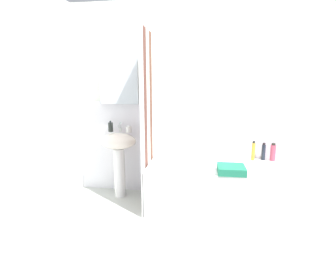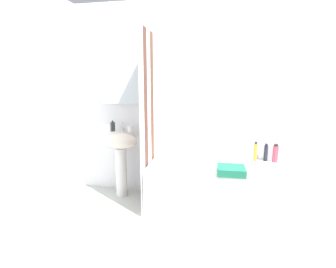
{
  "view_description": "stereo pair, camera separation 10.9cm",
  "coord_description": "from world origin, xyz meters",
  "px_view_note": "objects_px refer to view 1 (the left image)",
  "views": [
    {
      "loc": [
        0.14,
        -1.98,
        1.46
      ],
      "look_at": [
        -0.25,
        0.71,
        0.9
      ],
      "focal_mm": 27.74,
      "sensor_mm": 36.0,
      "label": 1
    },
    {
      "loc": [
        0.25,
        -1.96,
        1.46
      ],
      "look_at": [
        -0.25,
        0.71,
        0.9
      ],
      "focal_mm": 27.74,
      "sensor_mm": 36.0,
      "label": 2
    }
  ],
  "objects_px": {
    "body_wash_bottle": "(263,152)",
    "towel_folded": "(231,169)",
    "conditioner_bottle": "(253,151)",
    "shampoo_bottle": "(273,152)",
    "sink": "(119,150)",
    "soap_dispenser": "(111,127)",
    "bathtub": "(216,187)",
    "toothbrush_cup": "(129,129)"
  },
  "relations": [
    {
      "from": "sink",
      "to": "toothbrush_cup",
      "type": "height_order",
      "value": "toothbrush_cup"
    },
    {
      "from": "body_wash_bottle",
      "to": "towel_folded",
      "type": "height_order",
      "value": "body_wash_bottle"
    },
    {
      "from": "shampoo_bottle",
      "to": "towel_folded",
      "type": "distance_m",
      "value": 0.73
    },
    {
      "from": "shampoo_bottle",
      "to": "towel_folded",
      "type": "relative_size",
      "value": 0.77
    },
    {
      "from": "toothbrush_cup",
      "to": "towel_folded",
      "type": "xyz_separation_m",
      "value": [
        1.22,
        -0.45,
        -0.31
      ]
    },
    {
      "from": "toothbrush_cup",
      "to": "soap_dispenser",
      "type": "bearing_deg",
      "value": 176.07
    },
    {
      "from": "bathtub",
      "to": "towel_folded",
      "type": "height_order",
      "value": "towel_folded"
    },
    {
      "from": "bathtub",
      "to": "towel_folded",
      "type": "distance_m",
      "value": 0.4
    },
    {
      "from": "toothbrush_cup",
      "to": "conditioner_bottle",
      "type": "bearing_deg",
      "value": 1.61
    },
    {
      "from": "sink",
      "to": "soap_dispenser",
      "type": "bearing_deg",
      "value": 147.53
    },
    {
      "from": "toothbrush_cup",
      "to": "body_wash_bottle",
      "type": "xyz_separation_m",
      "value": [
        1.64,
        0.07,
        -0.25
      ]
    },
    {
      "from": "bathtub",
      "to": "shampoo_bottle",
      "type": "xyz_separation_m",
      "value": [
        0.67,
        0.27,
        0.36
      ]
    },
    {
      "from": "body_wash_bottle",
      "to": "conditioner_bottle",
      "type": "height_order",
      "value": "conditioner_bottle"
    },
    {
      "from": "soap_dispenser",
      "to": "bathtub",
      "type": "bearing_deg",
      "value": -10.15
    },
    {
      "from": "towel_folded",
      "to": "soap_dispenser",
      "type": "bearing_deg",
      "value": 162.33
    },
    {
      "from": "bathtub",
      "to": "body_wash_bottle",
      "type": "height_order",
      "value": "body_wash_bottle"
    },
    {
      "from": "shampoo_bottle",
      "to": "bathtub",
      "type": "bearing_deg",
      "value": -158.02
    },
    {
      "from": "sink",
      "to": "body_wash_bottle",
      "type": "height_order",
      "value": "sink"
    },
    {
      "from": "body_wash_bottle",
      "to": "towel_folded",
      "type": "distance_m",
      "value": 0.67
    },
    {
      "from": "bathtub",
      "to": "body_wash_bottle",
      "type": "xyz_separation_m",
      "value": [
        0.56,
        0.29,
        0.36
      ]
    },
    {
      "from": "towel_folded",
      "to": "conditioner_bottle",
      "type": "bearing_deg",
      "value": 58.79
    },
    {
      "from": "bathtub",
      "to": "shampoo_bottle",
      "type": "bearing_deg",
      "value": 21.98
    },
    {
      "from": "toothbrush_cup",
      "to": "towel_folded",
      "type": "height_order",
      "value": "toothbrush_cup"
    },
    {
      "from": "sink",
      "to": "conditioner_bottle",
      "type": "distance_m",
      "value": 1.64
    },
    {
      "from": "toothbrush_cup",
      "to": "towel_folded",
      "type": "relative_size",
      "value": 0.29
    },
    {
      "from": "soap_dispenser",
      "to": "shampoo_bottle",
      "type": "relative_size",
      "value": 0.65
    },
    {
      "from": "soap_dispenser",
      "to": "conditioner_bottle",
      "type": "xyz_separation_m",
      "value": [
        1.76,
        0.03,
        -0.25
      ]
    },
    {
      "from": "shampoo_bottle",
      "to": "toothbrush_cup",
      "type": "bearing_deg",
      "value": -178.4
    },
    {
      "from": "toothbrush_cup",
      "to": "sink",
      "type": "bearing_deg",
      "value": -152.51
    },
    {
      "from": "toothbrush_cup",
      "to": "body_wash_bottle",
      "type": "distance_m",
      "value": 1.66
    },
    {
      "from": "conditioner_bottle",
      "to": "shampoo_bottle",
      "type": "bearing_deg",
      "value": 1.55
    },
    {
      "from": "towel_folded",
      "to": "bathtub",
      "type": "bearing_deg",
      "value": 121.72
    },
    {
      "from": "soap_dispenser",
      "to": "towel_folded",
      "type": "bearing_deg",
      "value": -17.67
    },
    {
      "from": "sink",
      "to": "bathtub",
      "type": "relative_size",
      "value": 0.54
    },
    {
      "from": "bathtub",
      "to": "conditioner_bottle",
      "type": "xyz_separation_m",
      "value": [
        0.44,
        0.26,
        0.37
      ]
    },
    {
      "from": "bathtub",
      "to": "sink",
      "type": "bearing_deg",
      "value": 172.47
    },
    {
      "from": "toothbrush_cup",
      "to": "towel_folded",
      "type": "bearing_deg",
      "value": -20.19
    },
    {
      "from": "soap_dispenser",
      "to": "toothbrush_cup",
      "type": "height_order",
      "value": "soap_dispenser"
    },
    {
      "from": "shampoo_bottle",
      "to": "body_wash_bottle",
      "type": "height_order",
      "value": "shampoo_bottle"
    },
    {
      "from": "sink",
      "to": "toothbrush_cup",
      "type": "relative_size",
      "value": 10.21
    },
    {
      "from": "sink",
      "to": "shampoo_bottle",
      "type": "bearing_deg",
      "value": 3.39
    },
    {
      "from": "sink",
      "to": "conditioner_bottle",
      "type": "height_order",
      "value": "sink"
    }
  ]
}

